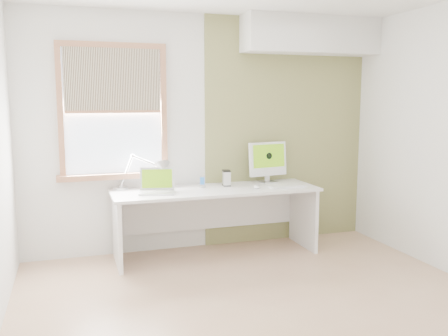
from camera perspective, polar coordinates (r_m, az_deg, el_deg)
name	(u,v)px	position (r m, az deg, el deg)	size (l,w,h in m)	color
room	(266,148)	(3.77, 4.95, 2.35)	(4.04, 3.54, 2.64)	tan
accent_wall	(286,131)	(5.76, 7.37, 4.32)	(2.00, 0.02, 2.60)	olive
soffit	(310,35)	(5.73, 10.21, 15.26)	(1.60, 0.40, 0.42)	white
window	(114,112)	(5.19, -12.96, 6.47)	(1.20, 0.14, 1.42)	#915C3E
desk	(214,205)	(5.24, -1.17, -4.45)	(2.20, 0.70, 0.73)	white
desk_lamp	(155,171)	(5.10, -8.19, -0.40)	(0.62, 0.41, 0.38)	#B8BBBD
laptop	(157,187)	(4.98, -7.95, -2.19)	(0.41, 0.35, 0.25)	#B8BBBD
phone_dock	(202,184)	(5.21, -2.59, -1.94)	(0.09, 0.09, 0.13)	#B8BBBD
external_drive	(226,178)	(5.32, 0.29, -1.19)	(0.11, 0.15, 0.17)	#B8BBBD
imac	(268,160)	(5.54, 5.21, 0.97)	(0.48, 0.19, 0.46)	#B8BBBD
keyboard	(287,187)	(5.26, 7.51, -2.20)	(0.41, 0.12, 0.02)	white
mouse	(257,187)	(5.17, 3.95, -2.26)	(0.06, 0.11, 0.03)	white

